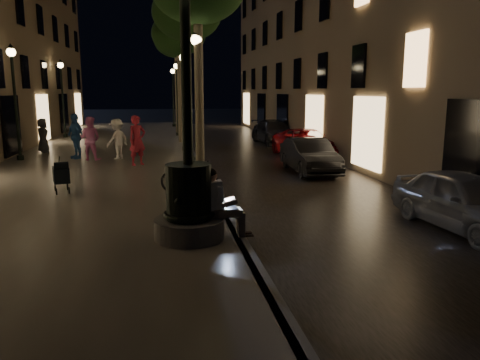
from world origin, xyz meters
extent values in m
plane|color=black|center=(0.00, 15.00, 0.00)|extent=(120.00, 120.00, 0.00)
cube|color=black|center=(3.00, 15.00, 0.01)|extent=(6.00, 45.00, 0.02)
cube|color=#635E57|center=(-4.00, 15.00, 0.10)|extent=(8.00, 45.00, 0.20)
cube|color=#59595B|center=(0.00, 15.00, 0.10)|extent=(0.25, 45.00, 0.20)
cube|color=#826B51|center=(10.00, 18.00, 7.50)|extent=(8.00, 36.00, 15.00)
cylinder|color=#59595B|center=(-1.00, 2.00, 0.40)|extent=(1.40, 1.40, 0.40)
cylinder|color=black|center=(-1.00, 2.00, 1.15)|extent=(0.90, 0.90, 1.10)
torus|color=black|center=(-1.00, 2.00, 0.70)|extent=(1.04, 1.04, 0.10)
torus|color=black|center=(-1.00, 2.00, 1.55)|extent=(0.89, 0.89, 0.09)
cylinder|color=black|center=(-1.00, 2.00, 3.30)|extent=(0.20, 0.20, 3.20)
cube|color=tan|center=(-0.45, 2.00, 0.70)|extent=(0.38, 0.25, 0.19)
cube|color=white|center=(-0.51, 2.00, 1.06)|extent=(0.48, 0.28, 0.60)
sphere|color=tan|center=(-0.55, 2.00, 1.45)|extent=(0.22, 0.22, 0.22)
sphere|color=black|center=(-0.56, 2.00, 1.49)|extent=(0.22, 0.22, 0.22)
cube|color=tan|center=(-0.20, 1.90, 0.70)|extent=(0.49, 0.14, 0.15)
cube|color=tan|center=(-0.20, 2.10, 0.70)|extent=(0.49, 0.14, 0.15)
cube|color=tan|center=(0.04, 1.90, 0.45)|extent=(0.14, 0.13, 0.50)
cube|color=tan|center=(0.04, 2.10, 0.45)|extent=(0.14, 0.13, 0.50)
cube|color=black|center=(0.14, 1.90, 0.22)|extent=(0.28, 0.11, 0.03)
cube|color=black|center=(0.14, 2.10, 0.22)|extent=(0.28, 0.11, 0.03)
cube|color=black|center=(-0.17, 2.00, 0.78)|extent=(0.25, 0.35, 0.02)
cube|color=black|center=(-0.34, 2.00, 0.90)|extent=(0.09, 0.35, 0.23)
cube|color=#B2E1FF|center=(-0.33, 2.00, 0.90)|extent=(0.07, 0.32, 0.19)
cylinder|color=#6B604C|center=(-0.25, 8.00, 2.70)|extent=(0.28, 0.28, 5.00)
cylinder|color=#6B604C|center=(-0.20, 14.00, 2.75)|extent=(0.28, 0.28, 5.10)
ellipsoid|color=black|center=(-0.20, 14.00, 6.40)|extent=(3.00, 3.00, 2.40)
cylinder|color=#6B604C|center=(-0.30, 20.00, 2.65)|extent=(0.28, 0.28, 4.90)
ellipsoid|color=black|center=(-0.30, 20.00, 6.20)|extent=(3.00, 3.00, 2.40)
cylinder|color=#6B604C|center=(-0.22, 26.00, 2.80)|extent=(0.28, 0.28, 5.20)
ellipsoid|color=black|center=(-0.22, 26.00, 6.50)|extent=(3.00, 3.00, 2.40)
cylinder|color=black|center=(-0.30, 8.00, 0.30)|extent=(0.28, 0.28, 0.20)
cylinder|color=black|center=(-0.30, 8.00, 2.40)|extent=(0.12, 0.12, 4.40)
sphere|color=#FFD88C|center=(-0.30, 8.00, 4.65)|extent=(0.36, 0.36, 0.36)
cone|color=black|center=(-0.30, 8.00, 4.90)|extent=(0.30, 0.30, 0.22)
cylinder|color=black|center=(-0.30, 16.00, 0.30)|extent=(0.28, 0.28, 0.20)
cylinder|color=black|center=(-0.30, 16.00, 2.40)|extent=(0.12, 0.12, 4.40)
sphere|color=#FFD88C|center=(-0.30, 16.00, 4.65)|extent=(0.36, 0.36, 0.36)
cone|color=black|center=(-0.30, 16.00, 4.90)|extent=(0.30, 0.30, 0.22)
cylinder|color=black|center=(-0.30, 24.00, 0.30)|extent=(0.28, 0.28, 0.20)
cylinder|color=black|center=(-0.30, 24.00, 2.40)|extent=(0.12, 0.12, 4.40)
sphere|color=#FFD88C|center=(-0.30, 24.00, 4.65)|extent=(0.36, 0.36, 0.36)
cone|color=black|center=(-0.30, 24.00, 4.90)|extent=(0.30, 0.30, 0.22)
cylinder|color=black|center=(-0.30, 32.00, 0.30)|extent=(0.28, 0.28, 0.20)
cylinder|color=black|center=(-0.30, 32.00, 2.40)|extent=(0.12, 0.12, 4.40)
sphere|color=#FFD88C|center=(-0.30, 32.00, 4.65)|extent=(0.36, 0.36, 0.36)
cone|color=black|center=(-0.30, 32.00, 4.90)|extent=(0.30, 0.30, 0.22)
cylinder|color=black|center=(-7.40, 14.00, 0.30)|extent=(0.28, 0.28, 0.20)
cylinder|color=black|center=(-7.40, 14.00, 2.40)|extent=(0.12, 0.12, 4.40)
sphere|color=#FFD88C|center=(-7.40, 14.00, 4.65)|extent=(0.36, 0.36, 0.36)
cone|color=black|center=(-7.40, 14.00, 4.90)|extent=(0.30, 0.30, 0.22)
cylinder|color=black|center=(-7.40, 24.00, 0.30)|extent=(0.28, 0.28, 0.20)
cylinder|color=black|center=(-7.40, 24.00, 2.40)|extent=(0.12, 0.12, 4.40)
sphere|color=#FFD88C|center=(-7.40, 24.00, 4.65)|extent=(0.36, 0.36, 0.36)
cone|color=black|center=(-7.40, 24.00, 4.90)|extent=(0.30, 0.30, 0.22)
cube|color=black|center=(-4.36, 6.91, 0.72)|extent=(0.60, 0.80, 0.43)
cube|color=black|center=(-4.28, 6.59, 1.01)|extent=(0.41, 0.26, 0.28)
cylinder|color=black|center=(-4.46, 6.59, 0.30)|extent=(0.09, 0.19, 0.19)
cylinder|color=black|center=(-4.13, 6.67, 0.30)|extent=(0.09, 0.19, 0.19)
cylinder|color=black|center=(-4.60, 7.14, 0.30)|extent=(0.09, 0.19, 0.19)
cylinder|color=black|center=(-4.27, 7.23, 0.30)|extent=(0.09, 0.19, 0.19)
cylinder|color=black|center=(-4.46, 7.27, 1.10)|extent=(0.14, 0.42, 0.26)
imported|color=#9B9DA2|center=(5.20, 2.16, 0.67)|extent=(1.91, 4.06, 1.34)
imported|color=black|center=(4.11, 9.97, 0.66)|extent=(1.44, 4.00, 1.31)
imported|color=maroon|center=(5.20, 13.98, 0.67)|extent=(2.24, 4.82, 1.34)
imported|color=#2A292E|center=(5.20, 19.93, 0.67)|extent=(2.17, 4.75, 1.35)
imported|color=#AC2234|center=(-2.40, 11.73, 1.18)|extent=(0.86, 0.78, 1.96)
imported|color=pink|center=(-4.42, 13.44, 1.12)|extent=(1.07, 0.95, 1.84)
imported|color=white|center=(-3.32, 13.65, 1.06)|extent=(1.23, 1.25, 1.72)
imported|color=#2A599A|center=(-5.10, 14.05, 1.18)|extent=(1.09, 1.19, 1.96)
imported|color=#353439|center=(-7.00, 16.47, 1.01)|extent=(0.79, 0.93, 1.62)
imported|color=black|center=(-0.72, 6.12, 0.68)|extent=(1.90, 1.36, 0.95)
camera|label=1|loc=(-1.54, -7.03, 3.11)|focal=35.00mm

